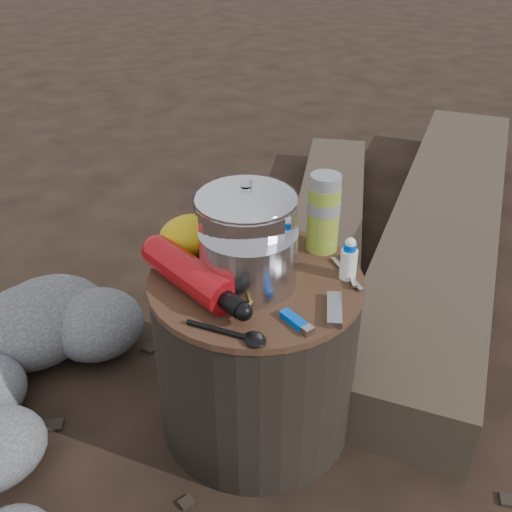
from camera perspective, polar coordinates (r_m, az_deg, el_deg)
name	(u,v)px	position (r m, az deg, el deg)	size (l,w,h in m)	color
ground	(256,418)	(1.55, 0.00, -15.28)	(60.00, 60.00, 0.00)	black
stump	(256,353)	(1.40, 0.00, -9.35)	(0.46, 0.46, 0.42)	black
rock_ring	(64,416)	(1.48, -18.03, -14.46)	(0.46, 0.99, 0.20)	#58595D
log_main	(445,224)	(2.28, 17.73, 2.98)	(0.35, 2.10, 0.18)	#3D3126
log_small	(329,215)	(2.32, 7.07, 3.95)	(0.25, 1.35, 0.11)	#3D3126
foil_windscreen	(248,257)	(1.22, -0.74, -0.10)	(0.20, 0.20, 0.12)	#B9B9C0
camping_pot	(246,230)	(1.23, -0.94, 2.52)	(0.21, 0.21, 0.21)	silver
fuel_bottle	(190,274)	(1.22, -6.39, -1.71)	(0.07, 0.31, 0.07)	#AA0E14
thermos	(324,213)	(1.34, 6.52, 4.10)	(0.07, 0.07, 0.18)	#8BA62F
travel_mug	(270,214)	(1.41, 1.32, 4.10)	(0.07, 0.07, 0.11)	black
stuff_sack	(190,237)	(1.33, -6.34, 1.84)	(0.14, 0.12, 0.10)	gold
food_pouch	(216,219)	(1.37, -3.84, 3.62)	(0.10, 0.02, 0.13)	#111355
lighter	(294,320)	(1.14, 3.67, -6.12)	(0.02, 0.08, 0.01)	blue
multitool	(334,309)	(1.18, 7.54, -5.12)	(0.03, 0.10, 0.01)	#A7A7AC
pot_grabber	(347,273)	(1.29, 8.71, -1.59)	(0.03, 0.13, 0.01)	#A7A7AC
spork	(219,330)	(1.12, -3.56, -7.10)	(0.03, 0.16, 0.01)	black
squeeze_bottle	(349,260)	(1.26, 8.92, -0.42)	(0.04, 0.04, 0.09)	white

